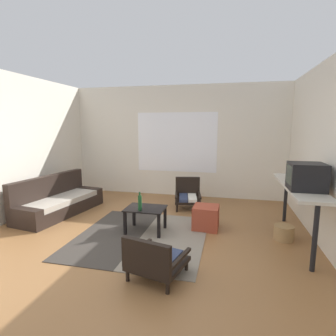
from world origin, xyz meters
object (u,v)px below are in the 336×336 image
object	(u,v)px
ottoman_orange	(206,217)
wicker_basket	(284,233)
console_shelf	(299,190)
crt_television	(306,177)
coffee_table	(146,213)
armchair_by_window	(188,195)
glass_bottle	(140,203)
armchair_striped_foreground	(155,260)
couch	(58,202)
clay_vase	(295,174)

from	to	relation	value
ottoman_orange	wicker_basket	xyz separation A→B (m)	(1.21, -0.19, -0.08)
ottoman_orange	console_shelf	size ratio (longest dim) A/B	0.23
console_shelf	ottoman_orange	bearing A→B (deg)	172.12
console_shelf	crt_television	world-z (taller)	crt_television
crt_television	coffee_table	bearing A→B (deg)	176.43
armchair_by_window	ottoman_orange	xyz separation A→B (m)	(0.49, -1.13, -0.08)
console_shelf	glass_bottle	distance (m)	2.42
armchair_by_window	ottoman_orange	bearing A→B (deg)	-66.51
coffee_table	console_shelf	bearing A→B (deg)	4.35
console_shelf	crt_television	size ratio (longest dim) A/B	4.18
armchair_by_window	armchair_striped_foreground	size ratio (longest dim) A/B	0.97
couch	wicker_basket	world-z (taller)	couch
console_shelf	couch	bearing A→B (deg)	175.74
armchair_striped_foreground	glass_bottle	distance (m)	1.33
console_shelf	clay_vase	bearing A→B (deg)	90.00
console_shelf	wicker_basket	size ratio (longest dim) A/B	6.35
armchair_by_window	couch	bearing A→B (deg)	-158.04
armchair_striped_foreground	console_shelf	bearing A→B (deg)	39.02
console_shelf	wicker_basket	bearing A→B (deg)	179.84
coffee_table	couch	bearing A→B (deg)	165.92
coffee_table	glass_bottle	xyz separation A→B (m)	(-0.05, -0.13, 0.21)
armchair_by_window	console_shelf	distance (m)	2.34
couch	ottoman_orange	bearing A→B (deg)	-2.56
armchair_by_window	glass_bottle	xyz separation A→B (m)	(-0.52, -1.63, 0.26)
armchair_by_window	coffee_table	bearing A→B (deg)	-107.37
clay_vase	wicker_basket	bearing A→B (deg)	-118.34
armchair_by_window	wicker_basket	distance (m)	2.16
armchair_striped_foreground	crt_television	world-z (taller)	crt_television
ottoman_orange	clay_vase	world-z (taller)	clay_vase
glass_bottle	crt_television	bearing A→B (deg)	-0.32
ottoman_orange	wicker_basket	distance (m)	1.23
clay_vase	glass_bottle	world-z (taller)	clay_vase
console_shelf	clay_vase	distance (m)	0.37
armchair_by_window	armchair_striped_foreground	distance (m)	2.79
ottoman_orange	console_shelf	bearing A→B (deg)	-7.88
armchair_striped_foreground	ottoman_orange	xyz separation A→B (m)	(0.43, 1.66, -0.04)
couch	glass_bottle	size ratio (longest dim) A/B	6.54
couch	clay_vase	distance (m)	4.40
armchair_by_window	armchair_striped_foreground	xyz separation A→B (m)	(0.06, -2.78, -0.04)
crt_television	glass_bottle	xyz separation A→B (m)	(-2.38, 0.01, -0.53)
couch	glass_bottle	distance (m)	2.07
crt_television	clay_vase	xyz separation A→B (m)	(0.00, 0.63, -0.07)
wicker_basket	coffee_table	bearing A→B (deg)	-175.30
glass_bottle	armchair_by_window	bearing A→B (deg)	72.39
coffee_table	armchair_striped_foreground	bearing A→B (deg)	-67.94
armchair_striped_foreground	crt_television	distance (m)	2.30
couch	wicker_basket	xyz separation A→B (m)	(4.17, -0.32, -0.12)
ottoman_orange	console_shelf	xyz separation A→B (m)	(1.38, -0.19, 0.60)
ottoman_orange	coffee_table	bearing A→B (deg)	-158.92
couch	coffee_table	size ratio (longest dim) A/B	3.01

